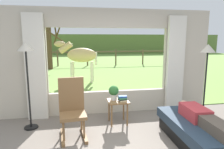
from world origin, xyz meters
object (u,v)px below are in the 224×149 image
horse (80,55)px  pasture_tree (50,45)px  book_stack (123,98)px  floor_lamp_left (26,59)px  rocking_chair (72,108)px  potted_plant (114,92)px  floor_lamp_right (207,59)px  recliner_sofa (198,132)px  side_table (118,105)px  reclining_person (201,117)px

horse → pasture_tree: (-1.68, 4.10, 0.35)m
book_stack → floor_lamp_left: floor_lamp_left is taller
book_stack → horse: horse is taller
rocking_chair → potted_plant: (0.89, 0.46, 0.16)m
pasture_tree → floor_lamp_right: bearing=-63.8°
recliner_sofa → side_table: 1.67m
book_stack → floor_lamp_right: bearing=-3.7°
floor_lamp_right → pasture_tree: size_ratio=0.50×
recliner_sofa → side_table: (-1.22, 1.13, 0.21)m
rocking_chair → potted_plant: size_ratio=3.50×
book_stack → floor_lamp_left: bearing=176.1°
reclining_person → horse: 6.06m
recliner_sofa → floor_lamp_right: bearing=54.4°
recliner_sofa → rocking_chair: size_ratio=1.54×
potted_plant → pasture_tree: size_ratio=0.09×
side_table → book_stack: (0.09, -0.06, 0.15)m
floor_lamp_left → horse: size_ratio=0.98×
side_table → book_stack: book_stack is taller
recliner_sofa → book_stack: size_ratio=8.23×
potted_plant → pasture_tree: (-2.31, 8.57, 0.80)m
side_table → book_stack: 0.19m
recliner_sofa → book_stack: book_stack is taller
floor_lamp_left → pasture_tree: (-0.55, 8.55, 0.06)m
pasture_tree → horse: bearing=-67.7°
potted_plant → horse: bearing=97.9°
floor_lamp_right → potted_plant: bearing=173.2°
floor_lamp_right → horse: bearing=119.3°
floor_lamp_right → pasture_tree: 9.82m
pasture_tree → side_table: bearing=-74.5°
floor_lamp_left → floor_lamp_right: (3.79, -0.25, -0.04)m
pasture_tree → potted_plant: bearing=-74.9°
side_table → potted_plant: (-0.08, 0.06, 0.28)m
potted_plant → horse: 4.54m
side_table → floor_lamp_left: 2.10m
rocking_chair → book_stack: bearing=12.5°
potted_plant → recliner_sofa: bearing=-42.6°
rocking_chair → book_stack: rocking_chair is taller
pasture_tree → reclining_person: bearing=-69.8°
potted_plant → floor_lamp_left: size_ratio=0.18×
book_stack → horse: size_ratio=0.12×
recliner_sofa → floor_lamp_left: 3.51m
reclining_person → book_stack: size_ratio=6.83×
book_stack → recliner_sofa: bearing=-43.6°
recliner_sofa → pasture_tree: 10.48m
horse → pasture_tree: pasture_tree is taller
recliner_sofa → horse: (-1.92, 5.66, 0.94)m
floor_lamp_left → floor_lamp_right: size_ratio=1.03×
horse → reclining_person: bearing=-150.4°
floor_lamp_right → side_table: bearing=174.7°
floor_lamp_right → horse: horse is taller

